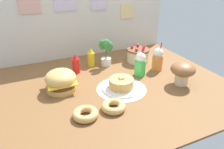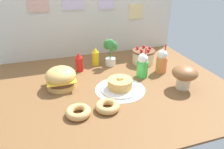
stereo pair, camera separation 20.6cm
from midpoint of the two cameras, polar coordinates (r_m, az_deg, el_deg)
ground_plane at (r=2.08m, az=-2.50°, el=-3.22°), size 2.25×1.81×0.02m
back_wall at (r=2.71m, az=-10.16°, el=15.14°), size 2.25×0.04×0.99m
doily_mat at (r=2.01m, az=-0.39°, el=-3.90°), size 0.47×0.47×0.00m
burger at (r=2.04m, az=-16.48°, el=-1.66°), size 0.29×0.29×0.21m
pancake_stack at (r=1.99m, az=-0.44°, el=-2.75°), size 0.37×0.37×0.13m
layer_cake at (r=2.58m, az=4.75°, el=5.19°), size 0.27×0.27×0.20m
ketchup_bottle at (r=2.34m, az=-12.20°, el=2.67°), size 0.08×0.08×0.22m
mustard_bottle at (r=2.48m, az=-8.05°, el=4.47°), size 0.08×0.08×0.22m
cream_soda_cup at (r=2.22m, az=4.99°, el=2.69°), size 0.12×0.12×0.32m
orange_float_cup at (r=2.38m, az=9.81°, el=4.03°), size 0.12×0.12×0.32m
donut_pink_glaze at (r=1.67m, az=-10.76°, el=-10.48°), size 0.20×0.20×0.06m
donut_chocolate at (r=1.72m, az=-3.06°, el=-8.65°), size 0.20×0.20×0.06m
potted_plant at (r=2.44m, az=-4.03°, el=6.23°), size 0.16×0.13×0.33m
mushroom_stool at (r=2.11m, az=15.92°, el=0.78°), size 0.24×0.24×0.23m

